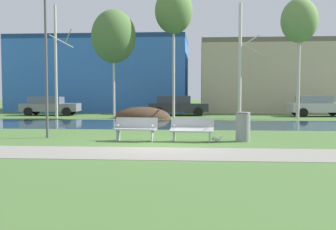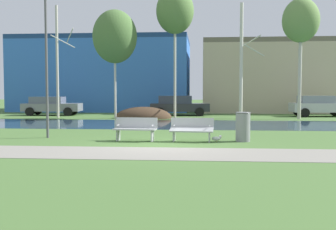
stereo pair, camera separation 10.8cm
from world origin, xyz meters
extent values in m
plane|color=#476B33|center=(0.00, 10.00, 0.00)|extent=(120.00, 120.00, 0.00)
cube|color=gray|center=(0.00, -1.88, 0.01)|extent=(60.00, 2.50, 0.01)
cube|color=#284256|center=(0.00, 8.77, 0.00)|extent=(80.00, 6.40, 0.01)
ellipsoid|color=#423021|center=(-2.56, 13.69, 0.00)|extent=(3.92, 2.72, 1.57)
cube|color=#9EA0A3|center=(-1.05, 0.99, 0.45)|extent=(1.63, 0.61, 0.05)
cube|color=#9EA0A3|center=(-1.03, 1.27, 0.67)|extent=(1.60, 0.21, 0.40)
cube|color=#9EA0A3|center=(-1.70, 1.10, 0.23)|extent=(0.07, 0.43, 0.45)
cube|color=#9EA0A3|center=(-0.39, 1.00, 0.23)|extent=(0.07, 0.43, 0.45)
cylinder|color=#9EA0A3|center=(-1.71, 1.06, 0.59)|extent=(0.06, 0.28, 0.04)
cylinder|color=#9EA0A3|center=(-0.40, 0.96, 0.59)|extent=(0.06, 0.28, 0.04)
cube|color=#9EA0A3|center=(1.05, 0.99, 0.45)|extent=(1.63, 0.61, 0.16)
cube|color=#9EA0A3|center=(1.08, 1.27, 0.67)|extent=(1.60, 0.21, 0.40)
cube|color=#9EA0A3|center=(0.40, 1.10, 0.23)|extent=(0.07, 0.43, 0.45)
cube|color=#9EA0A3|center=(1.71, 1.00, 0.23)|extent=(0.07, 0.43, 0.45)
cylinder|color=#9EA0A3|center=(0.40, 1.06, 0.59)|extent=(0.06, 0.28, 0.04)
cylinder|color=#9EA0A3|center=(1.71, 0.96, 0.59)|extent=(0.06, 0.28, 0.04)
cylinder|color=gray|center=(2.95, 1.29, 0.54)|extent=(0.53, 0.53, 1.09)
torus|color=#494A4C|center=(2.95, 1.29, 1.06)|extent=(0.56, 0.56, 0.04)
ellipsoid|color=white|center=(1.96, 1.08, 0.12)|extent=(0.34, 0.15, 0.15)
sphere|color=white|center=(2.11, 1.08, 0.20)|extent=(0.11, 0.11, 0.11)
cone|color=gold|center=(2.17, 1.08, 0.20)|extent=(0.06, 0.03, 0.03)
cylinder|color=gold|center=(1.98, 1.05, 0.05)|extent=(0.01, 0.01, 0.10)
cylinder|color=gold|center=(1.98, 1.11, 0.05)|extent=(0.01, 0.01, 0.10)
cylinder|color=#4C4C51|center=(-4.72, 1.86, 2.75)|extent=(0.10, 0.10, 5.50)
cylinder|color=#BCB7A8|center=(-8.51, 13.63, 3.85)|extent=(0.18, 0.18, 7.69)
cylinder|color=#BCB7A8|center=(-7.76, 14.14, 5.67)|extent=(0.96, 1.36, 0.92)
cylinder|color=#BCB7A8|center=(-7.86, 12.96, 5.16)|extent=(1.29, 1.26, 0.77)
cylinder|color=beige|center=(-4.34, 12.99, 3.49)|extent=(0.15, 0.15, 6.98)
ellipsoid|color=#4C7038|center=(-4.34, 12.99, 5.45)|extent=(2.93, 2.93, 3.52)
cylinder|color=beige|center=(-0.45, 14.35, 4.68)|extent=(0.17, 0.17, 9.36)
ellipsoid|color=#567A3D|center=(-0.45, 14.35, 7.30)|extent=(2.58, 2.58, 3.09)
cylinder|color=beige|center=(4.02, 13.88, 3.84)|extent=(0.23, 0.23, 7.69)
cylinder|color=beige|center=(4.76, 14.39, 5.27)|extent=(1.05, 1.48, 0.59)
cylinder|color=beige|center=(4.77, 13.10, 4.49)|extent=(1.55, 1.51, 0.71)
cylinder|color=#BCB7A8|center=(7.87, 13.93, 4.16)|extent=(0.23, 0.23, 8.32)
ellipsoid|color=#668947|center=(7.87, 13.93, 6.49)|extent=(2.42, 2.42, 2.90)
cube|color=slate|center=(-9.95, 16.44, 0.61)|extent=(4.40, 2.07, 0.59)
cube|color=slate|center=(-10.30, 16.42, 1.16)|extent=(2.51, 1.73, 0.51)
cylinder|color=black|center=(-8.60, 17.43, 0.32)|extent=(0.65, 0.26, 0.64)
cylinder|color=black|center=(-8.48, 15.65, 0.32)|extent=(0.65, 0.26, 0.64)
cylinder|color=black|center=(-11.43, 17.23, 0.32)|extent=(0.65, 0.26, 0.64)
cylinder|color=black|center=(-11.31, 15.46, 0.32)|extent=(0.65, 0.26, 0.64)
cube|color=#282B30|center=(-0.25, 16.97, 0.61)|extent=(4.51, 2.09, 0.59)
cube|color=#2F3648|center=(-0.61, 16.95, 1.20)|extent=(2.56, 1.74, 0.58)
cylinder|color=black|center=(1.13, 17.97, 0.32)|extent=(0.65, 0.26, 0.64)
cylinder|color=black|center=(1.25, 16.18, 0.32)|extent=(0.65, 0.26, 0.64)
cylinder|color=black|center=(-1.76, 17.77, 0.32)|extent=(0.65, 0.26, 0.64)
cylinder|color=black|center=(-1.64, 15.98, 0.32)|extent=(0.65, 0.26, 0.64)
cube|color=#B2B5BC|center=(9.98, 16.61, 0.65)|extent=(4.25, 1.99, 0.66)
cube|color=gray|center=(9.64, 16.59, 1.24)|extent=(2.42, 1.66, 0.52)
cylinder|color=black|center=(11.28, 17.55, 0.32)|extent=(0.65, 0.26, 0.64)
cylinder|color=black|center=(8.55, 17.37, 0.32)|extent=(0.65, 0.26, 0.64)
cylinder|color=black|center=(8.67, 15.66, 0.32)|extent=(0.65, 0.26, 0.64)
cube|color=#3870C6|center=(-7.75, 24.55, 3.16)|extent=(15.76, 8.62, 6.32)
cube|color=navy|center=(-7.75, 24.55, 6.52)|extent=(15.76, 8.62, 0.40)
cube|color=#BCAD8E|center=(8.25, 24.73, 2.90)|extent=(13.51, 9.97, 5.79)
cube|color=#675F4E|center=(8.25, 24.73, 5.99)|extent=(13.51, 9.97, 0.40)
camera|label=1|loc=(1.34, -14.11, 1.89)|focal=44.13mm
camera|label=2|loc=(1.45, -14.11, 1.89)|focal=44.13mm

